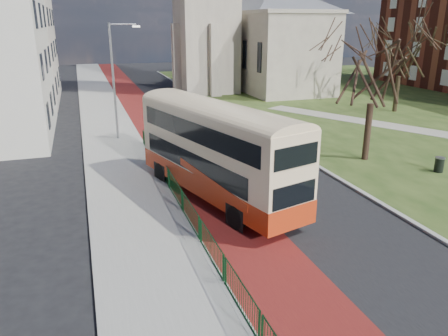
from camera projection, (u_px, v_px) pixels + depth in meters
name	position (u px, v px, depth m)	size (l,w,h in m)	color
ground	(279.00, 243.00, 16.98)	(160.00, 160.00, 0.00)	black
road_carriageway	(191.00, 128.00, 35.44)	(9.00, 120.00, 0.01)	black
bus_lane	(158.00, 130.00, 34.64)	(3.40, 120.00, 0.01)	#591414
pavement_west	(109.00, 133.00, 33.49)	(4.00, 120.00, 0.12)	gray
kerb_west	(135.00, 131.00, 34.08)	(0.25, 120.00, 0.13)	#999993
kerb_east	(236.00, 118.00, 38.58)	(0.25, 80.00, 0.13)	#999993
grass_green	(420.00, 106.00, 44.49)	(40.00, 80.00, 0.04)	#294117
pedestrian_railing	(182.00, 201.00, 19.54)	(0.07, 24.00, 1.12)	#0B3215
street_block_far	(2.00, 46.00, 45.22)	(10.30, 16.30, 11.50)	beige
streetlamp	(115.00, 76.00, 30.44)	(2.13, 0.18, 8.00)	gray
bus	(216.00, 147.00, 20.48)	(5.37, 11.04, 4.50)	#B42F10
winter_tree_near	(376.00, 56.00, 25.23)	(7.60, 7.60, 8.98)	#312118
winter_tree_far	(402.00, 47.00, 39.83)	(7.32, 7.32, 8.54)	#2C2316
litter_bin	(439.00, 165.00, 24.76)	(0.56, 0.56, 0.86)	black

